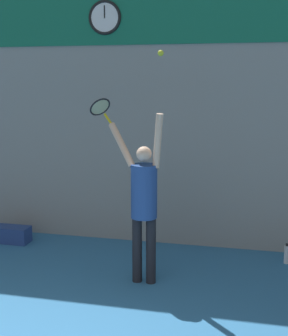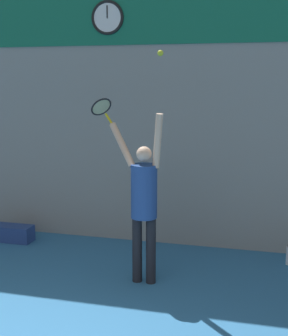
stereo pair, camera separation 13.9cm
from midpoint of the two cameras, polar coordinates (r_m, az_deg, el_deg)
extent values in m
cube|color=gray|center=(7.61, -3.14, 9.49)|extent=(18.00, 0.10, 5.00)
cube|color=#146B4C|center=(7.61, -3.36, 17.88)|extent=(7.02, 0.02, 0.83)
cylinder|color=white|center=(7.67, -5.35, 17.80)|extent=(0.48, 0.02, 0.48)
torus|color=black|center=(7.67, -5.35, 17.80)|extent=(0.53, 0.05, 0.53)
cube|color=black|center=(7.67, -5.39, 18.44)|extent=(0.02, 0.01, 0.19)
cylinder|color=black|center=(6.29, -1.49, -9.89)|extent=(0.13, 0.13, 0.89)
cylinder|color=black|center=(6.24, 0.20, -10.03)|extent=(0.13, 0.13, 0.89)
cylinder|color=#26478C|center=(6.03, -0.66, -2.85)|extent=(0.34, 0.34, 0.70)
sphere|color=beige|center=(5.93, -0.67, 1.72)|extent=(0.19, 0.19, 0.19)
cylinder|color=beige|center=(5.85, 1.01, 3.32)|extent=(0.18, 0.17, 0.69)
cylinder|color=beige|center=(6.15, -3.37, 2.82)|extent=(0.47, 0.41, 0.57)
cylinder|color=yellow|center=(6.38, -5.02, 5.95)|extent=(0.16, 0.14, 0.16)
torus|color=black|center=(6.53, -6.00, 7.41)|extent=(0.36, 0.37, 0.26)
cylinder|color=beige|center=(6.53, -6.00, 7.41)|extent=(0.30, 0.31, 0.21)
sphere|color=#CCDB2D|center=(5.73, 1.33, 13.83)|extent=(0.07, 0.07, 0.07)
cylinder|color=silver|center=(7.26, 16.45, -10.09)|extent=(0.07, 0.07, 0.27)
cylinder|color=black|center=(7.21, 16.52, -8.96)|extent=(0.04, 0.04, 0.04)
cube|color=navy|center=(8.18, -16.63, -7.74)|extent=(0.71, 0.29, 0.27)
camera|label=1|loc=(0.07, -90.67, -0.13)|focal=50.00mm
camera|label=2|loc=(0.07, 89.33, 0.13)|focal=50.00mm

